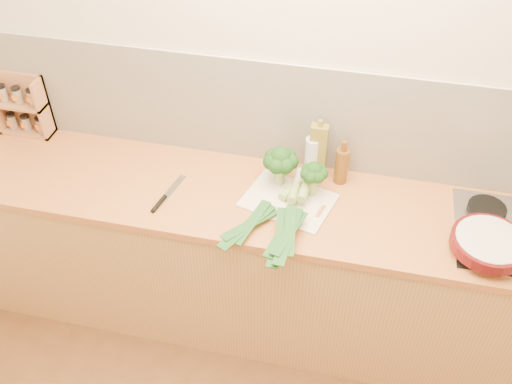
{
  "coord_description": "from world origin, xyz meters",
  "views": [
    {
      "loc": [
        0.27,
        -0.71,
        2.68
      ],
      "look_at": [
        -0.14,
        1.1,
        1.02
      ],
      "focal_mm": 40.0,
      "sensor_mm": 36.0,
      "label": 1
    }
  ],
  "objects_px": {
    "chopping_board": "(288,201)",
    "chefs_knife": "(163,199)",
    "spice_rack": "(23,108)",
    "skillet": "(490,243)"
  },
  "relations": [
    {
      "from": "chopping_board",
      "to": "chefs_knife",
      "type": "height_order",
      "value": "chefs_knife"
    },
    {
      "from": "chopping_board",
      "to": "skillet",
      "type": "height_order",
      "value": "skillet"
    },
    {
      "from": "chefs_knife",
      "to": "spice_rack",
      "type": "xyz_separation_m",
      "value": [
        -0.88,
        0.37,
        0.14
      ]
    },
    {
      "from": "chefs_knife",
      "to": "spice_rack",
      "type": "height_order",
      "value": "spice_rack"
    },
    {
      "from": "chopping_board",
      "to": "skillet",
      "type": "relative_size",
      "value": 0.86
    },
    {
      "from": "spice_rack",
      "to": "skillet",
      "type": "bearing_deg",
      "value": -9.37
    },
    {
      "from": "chefs_knife",
      "to": "spice_rack",
      "type": "relative_size",
      "value": 0.86
    },
    {
      "from": "chefs_knife",
      "to": "spice_rack",
      "type": "distance_m",
      "value": 0.96
    },
    {
      "from": "chefs_knife",
      "to": "skillet",
      "type": "xyz_separation_m",
      "value": [
        1.43,
        -0.01,
        0.06
      ]
    },
    {
      "from": "chopping_board",
      "to": "spice_rack",
      "type": "distance_m",
      "value": 1.47
    }
  ]
}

